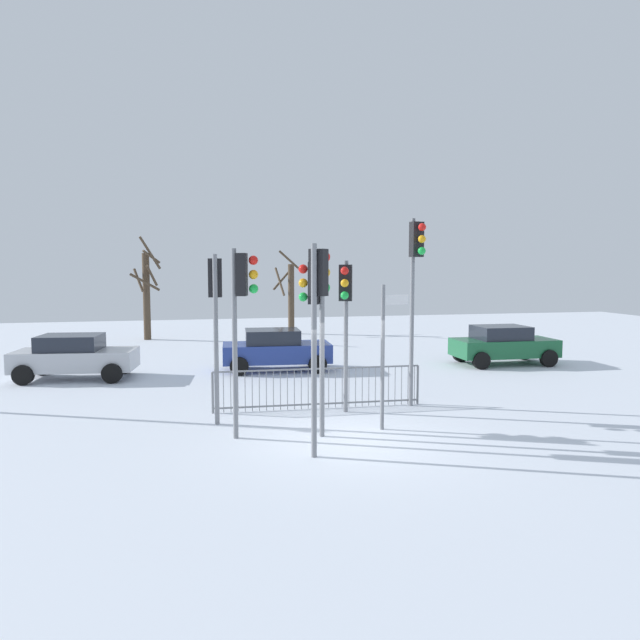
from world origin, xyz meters
TOP-DOWN VIEW (x-y plane):
  - ground_plane at (0.00, 0.00)m, footprint 60.00×60.00m
  - traffic_light_foreground_left at (-0.61, 0.43)m, footprint 0.53×0.40m
  - traffic_light_foreground_right at (2.50, 2.48)m, footprint 0.36×0.56m
  - traffic_light_rear_right at (0.54, 2.20)m, footprint 0.38×0.55m
  - traffic_light_mid_right at (-2.17, 0.61)m, footprint 0.56×0.36m
  - traffic_light_mid_left at (-0.83, -0.84)m, footprint 0.47×0.47m
  - traffic_light_rear_left at (-2.65, 2.03)m, footprint 0.33×0.57m
  - direction_sign_post at (1.04, 0.63)m, footprint 0.74×0.33m
  - pedestrian_guard_railing at (-0.00, 2.84)m, footprint 5.49×0.26m
  - car_blue_far at (-0.27, 8.71)m, footprint 3.90×2.14m
  - car_silver_near at (-6.97, 8.52)m, footprint 3.97×2.29m
  - car_green_mid at (8.33, 8.07)m, footprint 3.84×2.00m
  - bare_tree_left at (-5.33, 18.85)m, footprint 1.52×0.99m
  - bare_tree_centre at (2.19, 19.90)m, footprint 1.46×1.85m

SIDE VIEW (x-z plane):
  - ground_plane at x=0.00m, z-range 0.00..0.00m
  - pedestrian_guard_railing at x=0.00m, z-range 0.02..1.09m
  - car_blue_far at x=-0.27m, z-range 0.03..1.50m
  - car_silver_near at x=-6.97m, z-range 0.03..1.50m
  - car_green_mid at x=8.33m, z-range 0.03..1.50m
  - direction_sign_post at x=1.04m, z-range 0.19..3.49m
  - bare_tree_centre at x=2.19m, z-range -0.18..4.40m
  - bare_tree_left at x=-5.33m, z-range -0.17..5.02m
  - traffic_light_rear_right at x=0.54m, z-range 0.90..4.74m
  - traffic_light_foreground_left at x=-0.61m, z-range 0.91..4.80m
  - traffic_light_rear_left at x=-2.65m, z-range 0.93..4.91m
  - traffic_light_mid_right at x=-2.17m, z-range 0.95..5.03m
  - traffic_light_mid_left at x=-0.83m, z-range 0.96..5.10m
  - traffic_light_foreground_right at x=2.50m, z-range 1.14..6.09m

